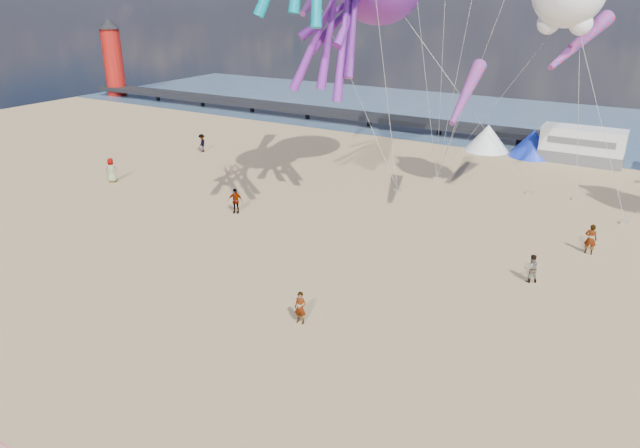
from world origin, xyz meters
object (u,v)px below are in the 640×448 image
Objects in this scene: beachgoer_0 at (111,170)px; windsock_right at (466,93)px; standing_person at (300,308)px; beachgoer_1 at (531,268)px; sandbag_c at (625,222)px; sandbag_d at (576,199)px; sandbag_e at (437,179)px; lighthouse at (113,63)px; beachgoer_2 at (202,143)px; beachgoer_3 at (235,201)px; windsock_mid at (580,42)px; motorhome_0 at (582,145)px; beachgoer_5 at (591,239)px; sandbag_a at (397,189)px; sandbag_b at (530,193)px; tent_blue at (533,143)px; tent_white at (488,138)px.

windsock_right is at bearing 149.39° from beachgoer_0.
standing_person is 1.01× the size of beachgoer_1.
sandbag_c is 4.65m from sandbag_d.
beachgoer_0 is 3.74× the size of sandbag_e.
windsock_right is (57.18, -22.66, 3.56)m from lighthouse.
standing_person is at bearing -84.80° from sandbag_e.
beachgoer_2 is 16.54m from beachgoer_3.
windsock_mid is (9.01, -2.52, 10.67)m from sandbag_e.
lighthouse reaches higher than motorhome_0.
motorhome_0 is 1.07× the size of windsock_mid.
beachgoer_5 is 14.78m from sandbag_e.
sandbag_a is 12.48m from sandbag_d.
beachgoer_3 is (-11.00, 9.29, 0.09)m from standing_person.
beachgoer_0 is 31.16m from beachgoer_1.
sandbag_e is at bearing -178.52° from sandbag_b.
sandbag_b is at bearing -78.60° from tent_blue.
tent_white is at bearing -4.24° from lighthouse.
beachgoer_2 is 3.30× the size of sandbag_a.
tent_blue is at bearing 101.40° from sandbag_b.
beachgoer_2 is 31.66m from sandbag_d.
motorhome_0 reaches higher than tent_white.
motorhome_0 is 16.41m from windsock_mid.
windsock_mid is at bearing -15.75° from lighthouse.
beachgoer_3 is at bearing -127.00° from windsock_mid.
beachgoer_1 is at bearing -24.51° from lighthouse.
beachgoer_1 is at bearing -69.84° from tent_white.
sandbag_a is at bearing -72.86° from beachgoer_1.
tent_white is 1.00× the size of tent_blue.
beachgoer_2 is 3.30× the size of sandbag_c.
tent_white is at bearing -175.35° from beachgoer_0.
motorhome_0 is 10.62m from sandbag_d.
tent_blue is 2.14× the size of beachgoer_0.
tent_white is at bearing -56.84° from beachgoer_5.
beachgoer_1 is 2.96× the size of sandbag_b.
standing_person is 14.40m from beachgoer_3.
beachgoer_0 reaches higher than beachgoer_5.
tent_white reaches higher than sandbag_a.
tent_blue is 34.04m from standing_person.
tent_blue reaches higher than sandbag_e.
beachgoer_1 is at bearing -20.04° from beachgoer_3.
beachgoer_0 reaches higher than beachgoer_3.
beachgoer_5 is 0.28× the size of windsock_mid.
windsock_mid is at bearing 12.12° from beachgoer_3.
sandbag_c is (66.56, -17.72, -4.39)m from lighthouse.
sandbag_e is at bearing 76.40° from beachgoer_2.
lighthouse is 5.14× the size of beachgoer_5.
beachgoer_3 is 16.30m from sandbag_e.
lighthouse is 5.99× the size of standing_person.
tent_white is 0.65× the size of windsock_mid.
sandbag_b is 11.19m from windsock_mid.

